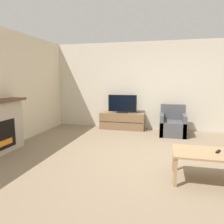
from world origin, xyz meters
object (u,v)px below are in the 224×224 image
Objects in this scene: tv at (122,105)px; armchair at (173,125)px; coffee_table at (210,156)px; tv_stand at (122,121)px; remote at (218,151)px.

tv is 1.64m from armchair.
coffee_table is (0.47, -2.82, 0.13)m from armchair.
tv is (0.00, -0.00, 0.52)m from tv_stand.
coffee_table is at bearing -134.15° from remote.
tv_stand is at bearing 166.59° from armchair.
armchair is at bearing 99.41° from coffee_table.
tv_stand is 0.52m from tv.
tv is at bearing -90.00° from tv_stand.
armchair reaches higher than remote.
tv reaches higher than remote.
tv_stand is 3.79m from remote.
tv_stand is 1.27× the size of coffee_table.
tv_stand is 1.65× the size of armchair.
remote is at bearing -56.05° from tv.
tv is at bearing 150.00° from remote.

